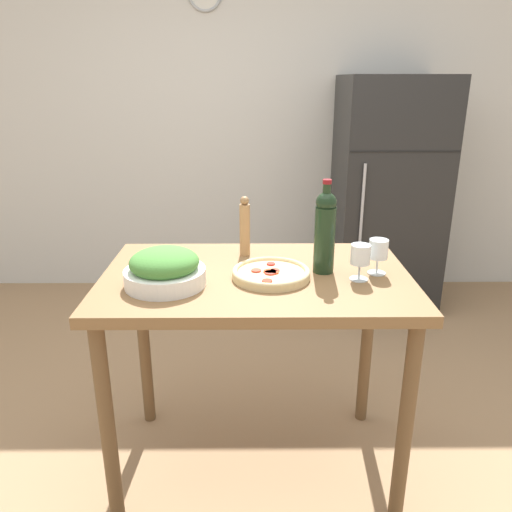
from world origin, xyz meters
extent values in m
plane|color=#9E7A56|center=(0.00, 0.00, 0.00)|extent=(14.00, 14.00, 0.00)
cube|color=silver|center=(0.00, 2.15, 1.30)|extent=(6.40, 0.06, 2.60)
cube|color=black|center=(0.97, 1.76, 0.83)|extent=(0.72, 0.68, 1.67)
cube|color=black|center=(0.97, 1.42, 1.20)|extent=(0.71, 0.01, 0.01)
cylinder|color=#B2B2B7|center=(0.72, 1.40, 0.75)|extent=(0.02, 0.02, 0.75)
cube|color=brown|center=(0.00, 0.00, 0.90)|extent=(1.20, 0.76, 0.04)
cylinder|color=brown|center=(-0.54, -0.32, 0.44)|extent=(0.06, 0.06, 0.88)
cylinder|color=brown|center=(0.54, -0.32, 0.44)|extent=(0.06, 0.06, 0.88)
cylinder|color=brown|center=(-0.54, 0.32, 0.44)|extent=(0.06, 0.06, 0.88)
cylinder|color=brown|center=(0.54, 0.32, 0.44)|extent=(0.06, 0.06, 0.88)
cylinder|color=black|center=(0.26, 0.02, 1.05)|extent=(0.08, 0.08, 0.26)
sphere|color=black|center=(0.26, 0.02, 1.20)|extent=(0.08, 0.08, 0.08)
cylinder|color=black|center=(0.26, 0.02, 1.23)|extent=(0.03, 0.03, 0.07)
cylinder|color=maroon|center=(0.26, 0.02, 1.28)|extent=(0.03, 0.03, 0.02)
cylinder|color=silver|center=(0.39, -0.06, 0.92)|extent=(0.07, 0.07, 0.00)
cylinder|color=silver|center=(0.39, -0.06, 0.95)|extent=(0.01, 0.01, 0.06)
cylinder|color=white|center=(0.39, -0.06, 1.02)|extent=(0.07, 0.07, 0.07)
cylinder|color=maroon|center=(0.39, -0.06, 0.99)|extent=(0.06, 0.06, 0.02)
cylinder|color=silver|center=(0.47, 0.00, 0.92)|extent=(0.07, 0.07, 0.00)
cylinder|color=silver|center=(0.47, 0.00, 0.95)|extent=(0.01, 0.01, 0.06)
cylinder|color=white|center=(0.47, 0.00, 1.02)|extent=(0.07, 0.07, 0.07)
cylinder|color=maroon|center=(0.47, 0.00, 0.99)|extent=(0.06, 0.06, 0.02)
cylinder|color=#AD7F51|center=(-0.05, 0.22, 1.03)|extent=(0.04, 0.04, 0.22)
sphere|color=#936C45|center=(-0.05, 0.22, 1.16)|extent=(0.04, 0.04, 0.04)
cylinder|color=white|center=(-0.33, -0.11, 0.95)|extent=(0.30, 0.30, 0.06)
ellipsoid|color=#478438|center=(-0.33, -0.11, 1.01)|extent=(0.25, 0.25, 0.10)
cylinder|color=#DBC189|center=(0.06, -0.04, 0.93)|extent=(0.30, 0.30, 0.02)
torus|color=#DBC189|center=(0.06, -0.04, 0.94)|extent=(0.30, 0.30, 0.02)
cylinder|color=red|center=(0.07, -0.03, 0.95)|extent=(0.03, 0.03, 0.01)
cylinder|color=red|center=(0.05, -0.04, 0.95)|extent=(0.05, 0.05, 0.01)
cylinder|color=red|center=(0.06, 0.04, 0.95)|extent=(0.03, 0.03, 0.01)
cylinder|color=red|center=(0.00, -0.03, 0.95)|extent=(0.04, 0.04, 0.01)
cylinder|color=red|center=(0.05, -0.05, 0.95)|extent=(0.04, 0.04, 0.01)
cylinder|color=red|center=(0.07, -0.05, 0.95)|extent=(0.03, 0.03, 0.01)
cylinder|color=red|center=(0.04, -0.14, 0.95)|extent=(0.04, 0.04, 0.01)
camera|label=1|loc=(-0.01, -1.81, 1.64)|focal=35.00mm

